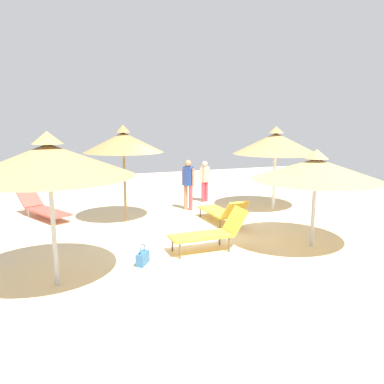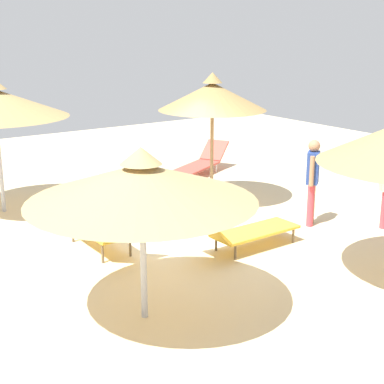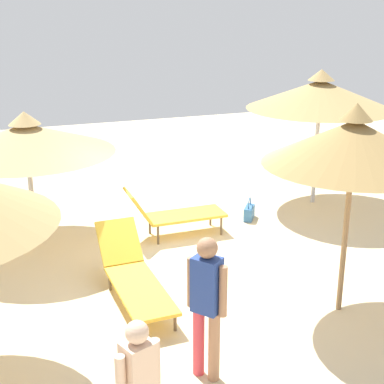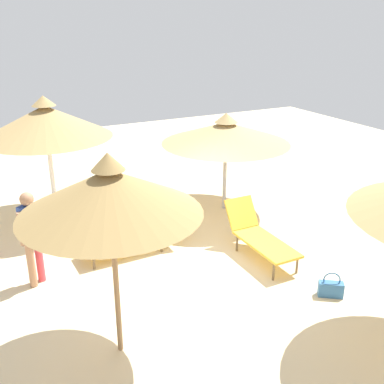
{
  "view_description": "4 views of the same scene",
  "coord_description": "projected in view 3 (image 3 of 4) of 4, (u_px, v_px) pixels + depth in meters",
  "views": [
    {
      "loc": [
        3.65,
        8.95,
        2.94
      ],
      "look_at": [
        0.22,
        0.15,
        1.15
      ],
      "focal_mm": 34.91,
      "sensor_mm": 36.0,
      "label": 1
    },
    {
      "loc": [
        -8.24,
        5.58,
        3.73
      ],
      "look_at": [
        0.19,
        -0.35,
        0.82
      ],
      "focal_mm": 54.26,
      "sensor_mm": 36.0,
      "label": 2
    },
    {
      "loc": [
        -2.74,
        -7.54,
        4.0
      ],
      "look_at": [
        0.18,
        0.24,
        1.22
      ],
      "focal_mm": 52.59,
      "sensor_mm": 36.0,
      "label": 3
    },
    {
      "loc": [
        6.6,
        -3.31,
        4.34
      ],
      "look_at": [
        -0.55,
        0.38,
        1.24
      ],
      "focal_mm": 42.6,
      "sensor_mm": 36.0,
      "label": 4
    }
  ],
  "objects": [
    {
      "name": "parasol_umbrella_front",
      "position": [
        354.0,
        143.0,
        7.02
      ],
      "size": [
        2.3,
        2.3,
        2.85
      ],
      "color": "olive",
      "rests_on": "ground"
    },
    {
      "name": "ground",
      "position": [
        187.0,
        273.0,
        8.89
      ],
      "size": [
        24.0,
        24.0,
        0.1
      ],
      "primitive_type": "cube",
      "color": "beige"
    },
    {
      "name": "handbag",
      "position": [
        249.0,
        212.0,
        10.97
      ],
      "size": [
        0.36,
        0.42,
        0.45
      ],
      "color": "#336699",
      "rests_on": "ground"
    },
    {
      "name": "person_standing_far_right",
      "position": [
        207.0,
        299.0,
        6.05
      ],
      "size": [
        0.36,
        0.41,
        1.7
      ],
      "color": "#A57554",
      "rests_on": "ground"
    },
    {
      "name": "lounge_chair_edge",
      "position": [
        133.0,
        275.0,
        7.92
      ],
      "size": [
        0.66,
        2.17,
        0.86
      ],
      "color": "gold",
      "rests_on": "ground"
    },
    {
      "name": "parasol_umbrella_center",
      "position": [
        26.0,
        138.0,
        9.39
      ],
      "size": [
        2.97,
        2.97,
        2.32
      ],
      "color": "#B2B2B7",
      "rests_on": "ground"
    },
    {
      "name": "lounge_chair_back",
      "position": [
        172.0,
        213.0,
        10.05
      ],
      "size": [
        1.79,
        0.62,
        0.94
      ],
      "color": "gold",
      "rests_on": "ground"
    },
    {
      "name": "parasol_umbrella_far_left",
      "position": [
        320.0,
        94.0,
        11.22
      ],
      "size": [
        2.95,
        2.95,
        2.78
      ],
      "color": "#B2B2B7",
      "rests_on": "ground"
    }
  ]
}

